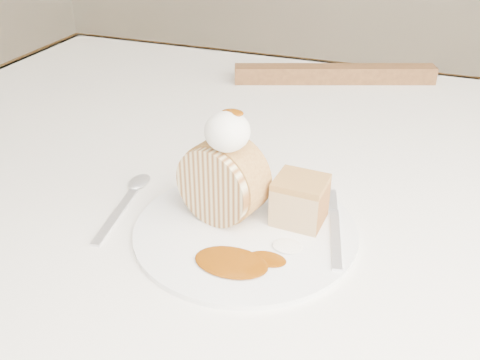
% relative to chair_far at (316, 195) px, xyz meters
% --- Properties ---
extents(table, '(1.40, 0.90, 0.75)m').
position_rel_chair_far_xyz_m(table, '(0.09, -0.42, 0.21)').
color(table, white).
rests_on(table, ground).
extents(chair_far, '(0.47, 0.47, 0.78)m').
position_rel_chair_far_xyz_m(chair_far, '(0.00, 0.00, 0.00)').
color(chair_far, brown).
rests_on(chair_far, ground).
extents(plate, '(0.26, 0.26, 0.01)m').
position_rel_chair_far_xyz_m(plate, '(0.04, -0.59, 0.31)').
color(plate, white).
rests_on(plate, table).
extents(roulade_slice, '(0.10, 0.07, 0.09)m').
position_rel_chair_far_xyz_m(roulade_slice, '(0.01, -0.58, 0.36)').
color(roulade_slice, beige).
rests_on(roulade_slice, plate).
extents(cake_chunk, '(0.06, 0.05, 0.04)m').
position_rel_chair_far_xyz_m(cake_chunk, '(0.09, -0.56, 0.33)').
color(cake_chunk, '#B18743').
rests_on(cake_chunk, plate).
extents(whipped_cream, '(0.05, 0.05, 0.04)m').
position_rel_chair_far_xyz_m(whipped_cream, '(0.02, -0.59, 0.42)').
color(whipped_cream, white).
rests_on(whipped_cream, roulade_slice).
extents(caramel_drizzle, '(0.02, 0.02, 0.01)m').
position_rel_chair_far_xyz_m(caramel_drizzle, '(0.02, -0.58, 0.44)').
color(caramel_drizzle, '#6C3204').
rests_on(caramel_drizzle, whipped_cream).
extents(caramel_pool, '(0.08, 0.05, 0.00)m').
position_rel_chair_far_xyz_m(caramel_pool, '(0.05, -0.65, 0.31)').
color(caramel_pool, '#6C3204').
rests_on(caramel_pool, plate).
extents(fork, '(0.05, 0.14, 0.00)m').
position_rel_chair_far_xyz_m(fork, '(0.13, -0.58, 0.31)').
color(fork, silver).
rests_on(fork, plate).
extents(spoon, '(0.04, 0.14, 0.00)m').
position_rel_chair_far_xyz_m(spoon, '(-0.11, -0.61, 0.31)').
color(spoon, silver).
rests_on(spoon, table).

